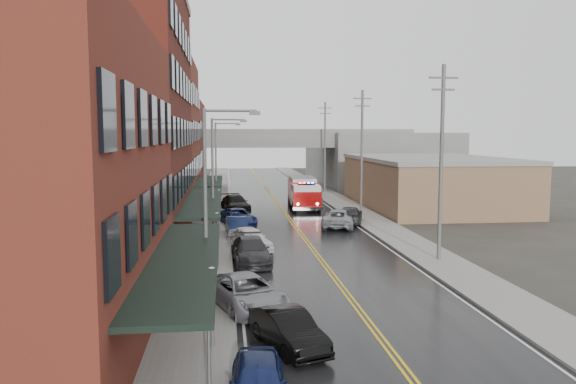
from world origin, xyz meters
TOP-DOWN VIEW (x-y plane):
  - ground at (0.00, 0.00)m, footprint 220.00×220.00m
  - road at (0.00, 30.00)m, footprint 11.00×160.00m
  - sidewalk_left at (-7.30, 30.00)m, footprint 3.00×160.00m
  - sidewalk_right at (7.30, 30.00)m, footprint 3.00×160.00m
  - curb_left at (-5.65, 30.00)m, footprint 0.30×160.00m
  - curb_right at (5.65, 30.00)m, footprint 0.30×160.00m
  - brick_building_a at (-13.30, 4.00)m, footprint 9.00×18.00m
  - brick_building_b at (-13.30, 23.00)m, footprint 9.00×20.00m
  - brick_building_c at (-13.30, 40.50)m, footprint 9.00×15.00m
  - brick_building_far at (-13.30, 58.00)m, footprint 9.00×20.00m
  - tan_building at (16.00, 40.00)m, footprint 14.00×22.00m
  - right_far_block at (18.00, 70.00)m, footprint 18.00×30.00m
  - awning_0 at (-7.49, 4.00)m, footprint 2.60×16.00m
  - awning_1 at (-7.49, 23.00)m, footprint 2.60×18.00m
  - awning_2 at (-7.49, 40.50)m, footprint 2.60×13.00m
  - globe_lamp_0 at (-6.40, 2.00)m, footprint 0.44×0.44m
  - globe_lamp_1 at (-6.40, 16.00)m, footprint 0.44×0.44m
  - globe_lamp_2 at (-6.40, 30.00)m, footprint 0.44×0.44m
  - street_lamp_0 at (-6.55, 8.00)m, footprint 2.64×0.22m
  - street_lamp_1 at (-6.55, 24.00)m, footprint 2.64×0.22m
  - street_lamp_2 at (-6.55, 40.00)m, footprint 2.64×0.22m
  - utility_pole_0 at (7.20, 15.00)m, footprint 1.80×0.24m
  - utility_pole_1 at (7.20, 35.00)m, footprint 1.80×0.24m
  - utility_pole_2 at (7.20, 55.00)m, footprint 1.80×0.24m
  - overpass at (0.00, 62.00)m, footprint 40.00×10.00m
  - fire_truck at (2.30, 40.13)m, footprint 3.90×8.95m
  - parked_car_left_0 at (-5.00, -2.19)m, footprint 1.82×4.12m
  - parked_car_left_1 at (-3.64, 1.97)m, footprint 2.81×4.52m
  - parked_car_left_2 at (-5.00, 6.76)m, footprint 4.26×6.04m
  - parked_car_left_3 at (-4.38, 15.70)m, footprint 2.47×5.48m
  - parked_car_left_4 at (-4.27, 19.56)m, footprint 3.36×5.04m
  - parked_car_left_5 at (-5.00, 24.89)m, footprint 1.83×4.51m
  - parked_car_left_6 at (-4.82, 30.01)m, footprint 3.56×5.67m
  - parked_car_left_7 at (-4.86, 38.96)m, footprint 3.31×5.96m
  - parked_car_right_0 at (3.60, 28.20)m, footprint 3.91×6.04m
  - parked_car_right_1 at (5.00, 30.07)m, footprint 3.30×5.44m
  - parked_car_right_2 at (3.89, 42.22)m, footprint 2.47×4.28m
  - parked_car_right_3 at (5.00, 52.20)m, footprint 1.57×4.48m

SIDE VIEW (x-z plane):
  - ground at x=0.00m, z-range 0.00..0.00m
  - road at x=0.00m, z-range 0.00..0.02m
  - sidewalk_left at x=-7.30m, z-range 0.00..0.15m
  - sidewalk_right at x=7.30m, z-range 0.00..0.15m
  - curb_left at x=-5.65m, z-range 0.00..0.15m
  - curb_right at x=5.65m, z-range 0.00..0.15m
  - parked_car_right_2 at x=3.89m, z-range 0.00..1.37m
  - parked_car_left_0 at x=-5.00m, z-range 0.00..1.38m
  - parked_car_left_1 at x=-3.64m, z-range 0.00..1.40m
  - parked_car_left_5 at x=-5.00m, z-range 0.00..1.45m
  - parked_car_left_6 at x=-4.82m, z-range 0.00..1.46m
  - parked_car_right_1 at x=5.00m, z-range 0.00..1.47m
  - parked_car_right_3 at x=5.00m, z-range 0.00..1.48m
  - parked_car_left_2 at x=-5.00m, z-range 0.00..1.53m
  - parked_car_right_0 at x=3.60m, z-range 0.00..1.55m
  - parked_car_left_3 at x=-4.38m, z-range 0.00..1.56m
  - parked_car_left_4 at x=-4.27m, z-range 0.00..1.59m
  - parked_car_left_7 at x=-4.86m, z-range 0.00..1.63m
  - fire_truck at x=2.30m, z-range 0.13..3.35m
  - globe_lamp_0 at x=-6.40m, z-range 0.75..3.87m
  - globe_lamp_1 at x=-6.40m, z-range 0.75..3.87m
  - globe_lamp_2 at x=-6.40m, z-range 0.75..3.87m
  - tan_building at x=16.00m, z-range 0.00..5.00m
  - awning_2 at x=-7.49m, z-range 1.44..4.53m
  - awning_0 at x=-7.49m, z-range 1.44..4.53m
  - awning_1 at x=-7.49m, z-range 1.44..4.53m
  - right_far_block at x=18.00m, z-range 0.00..8.00m
  - street_lamp_0 at x=-6.55m, z-range 0.69..9.69m
  - street_lamp_1 at x=-6.55m, z-range 0.69..9.69m
  - street_lamp_2 at x=-6.55m, z-range 0.69..9.69m
  - overpass at x=0.00m, z-range 2.24..9.74m
  - brick_building_a at x=-13.30m, z-range 0.00..12.00m
  - brick_building_far at x=-13.30m, z-range 0.00..12.00m
  - utility_pole_0 at x=7.20m, z-range 0.31..12.31m
  - utility_pole_1 at x=7.20m, z-range 0.31..12.31m
  - utility_pole_2 at x=7.20m, z-range 0.31..12.31m
  - brick_building_c at x=-13.30m, z-range 0.00..15.00m
  - brick_building_b at x=-13.30m, z-range 0.00..18.00m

